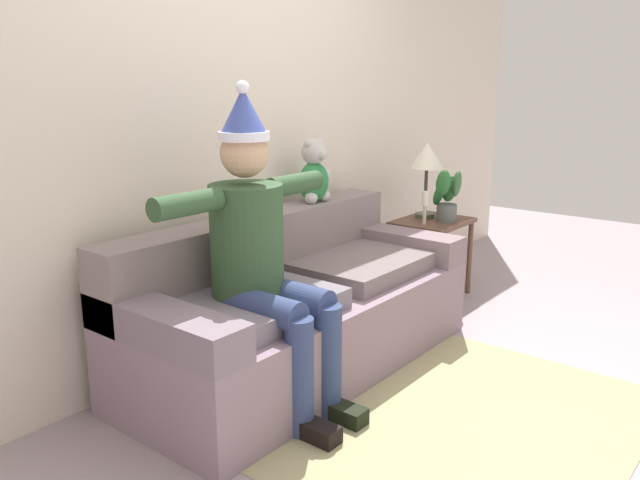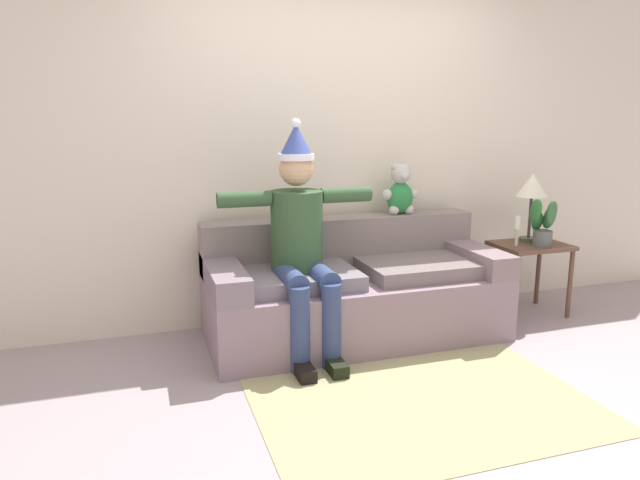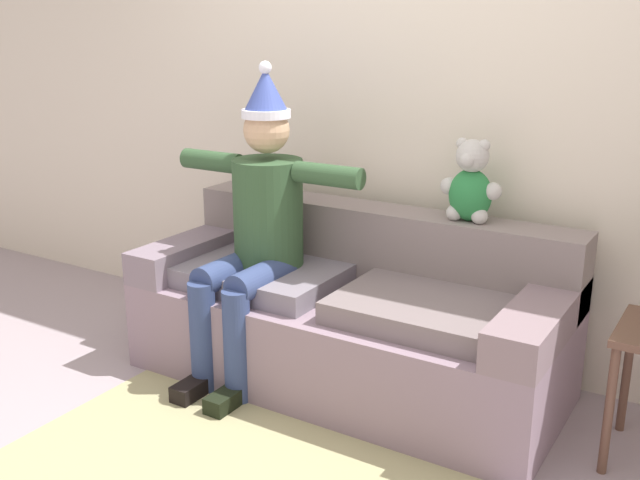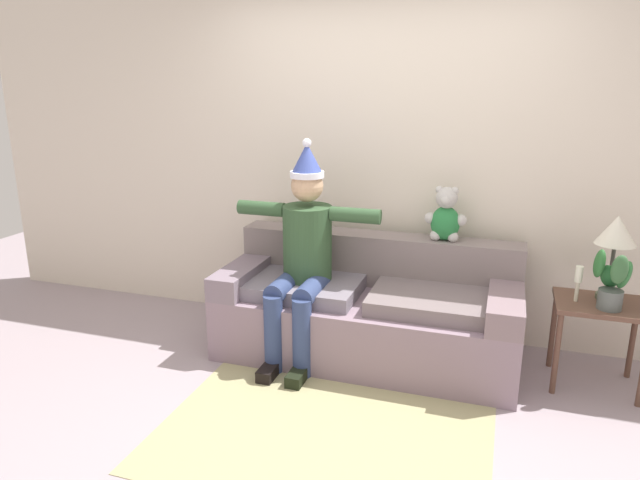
% 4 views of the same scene
% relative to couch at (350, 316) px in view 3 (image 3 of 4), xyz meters
% --- Properties ---
extents(back_wall, '(7.00, 0.10, 2.70)m').
position_rel_couch_xyz_m(back_wall, '(0.00, 0.52, 1.02)').
color(back_wall, beige).
rests_on(back_wall, ground_plane).
extents(couch, '(2.04, 0.86, 0.81)m').
position_rel_couch_xyz_m(couch, '(0.00, 0.00, 0.00)').
color(couch, gray).
rests_on(couch, ground_plane).
extents(person_seated, '(1.02, 0.77, 1.51)m').
position_rel_couch_xyz_m(person_seated, '(-0.43, -0.16, 0.44)').
color(person_seated, '#304E2E').
rests_on(person_seated, ground_plane).
extents(teddy_bear, '(0.29, 0.17, 0.38)m').
position_rel_couch_xyz_m(teddy_bear, '(0.47, 0.26, 0.65)').
color(teddy_bear, '#287C3D').
rests_on(teddy_bear, couch).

